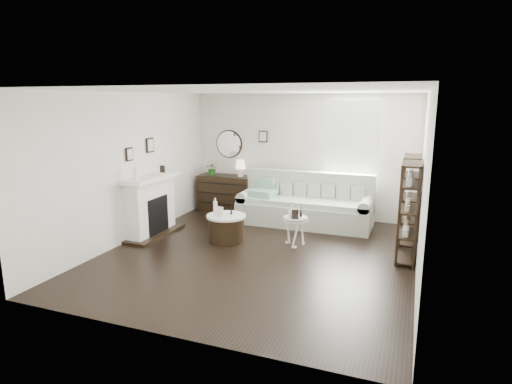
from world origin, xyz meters
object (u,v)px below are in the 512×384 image
at_px(pedestal_table, 296,220).
at_px(sofa, 305,207).
at_px(dresser, 226,193).
at_px(drum_table, 226,228).

bearing_deg(pedestal_table, sofa, 97.54).
distance_m(sofa, dresser, 2.04).
height_order(dresser, drum_table, dresser).
xyz_separation_m(sofa, drum_table, (-1.07, -1.64, -0.10)).
bearing_deg(drum_table, sofa, 56.99).
distance_m(dresser, drum_table, 2.24).
bearing_deg(dresser, pedestal_table, -39.80).
height_order(sofa, dresser, sofa).
bearing_deg(dresser, drum_table, -65.25).
relative_size(dresser, pedestal_table, 2.38).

